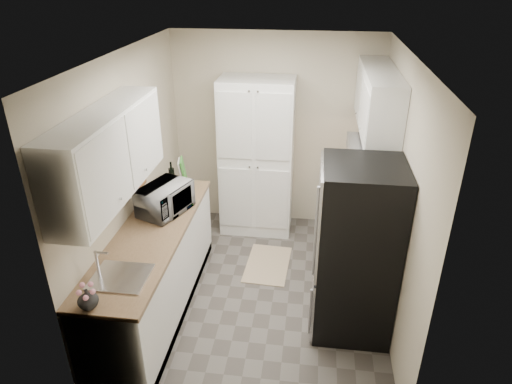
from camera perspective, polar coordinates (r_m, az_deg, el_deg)
ground at (r=5.11m, az=0.42°, el=-11.98°), size 3.20×3.20×0.00m
room_shell at (r=4.28m, az=0.24°, el=5.21°), size 2.64×3.24×2.52m
pantry_cabinet at (r=5.75m, az=0.10°, el=4.28°), size 0.90×0.55×2.00m
base_cabinet_left at (r=4.71m, az=-12.44°, el=-9.79°), size 0.60×2.30×0.88m
countertop_left at (r=4.46m, az=-13.02°, el=-5.02°), size 0.63×2.33×0.04m
base_cabinet_right at (r=5.86m, az=11.55°, el=-1.92°), size 0.60×0.80×0.88m
countertop_right at (r=5.66m, az=11.97°, el=2.18°), size 0.63×0.83×0.04m
electric_range at (r=5.15m, az=11.86°, el=-5.76°), size 0.71×0.78×1.13m
refrigerator at (r=4.28m, az=12.45°, el=-7.24°), size 0.70×0.72×1.70m
microwave at (r=4.68m, az=-11.31°, el=-0.86°), size 0.53×0.63×0.30m
wine_bottle at (r=5.24m, az=-10.50°, el=2.10°), size 0.07×0.07×0.26m
flower_vase at (r=3.64m, az=-20.29°, el=-12.39°), size 0.17×0.17×0.16m
cutting_board at (r=5.30m, az=-9.04°, el=2.65°), size 0.07×0.23×0.29m
toaster_oven at (r=5.69m, az=13.05°, el=3.68°), size 0.36×0.43×0.23m
fruit_basket at (r=5.64m, az=13.06°, el=5.23°), size 0.24×0.24×0.10m
kitchen_mat at (r=5.46m, az=1.47°, el=-9.02°), size 0.53×0.80×0.01m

